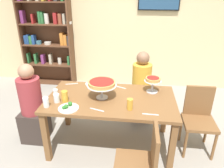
{
  "coord_description": "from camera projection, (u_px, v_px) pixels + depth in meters",
  "views": [
    {
      "loc": [
        0.31,
        -2.37,
        2.02
      ],
      "look_at": [
        0.0,
        0.1,
        0.89
      ],
      "focal_mm": 33.99,
      "sensor_mm": 36.0,
      "label": 1
    }
  ],
  "objects": [
    {
      "name": "chair_head_east",
      "position": [
        199.0,
        116.0,
        2.78
      ],
      "size": [
        0.4,
        0.4,
        0.87
      ],
      "rotation": [
        0.0,
        0.0,
        3.14
      ],
      "color": "brown",
      "rests_on": "ground_plane"
    },
    {
      "name": "ground_plane",
      "position": [
        111.0,
        144.0,
        3.01
      ],
      "size": [
        12.0,
        12.0,
        0.0
      ],
      "primitive_type": "plane",
      "color": "gray"
    },
    {
      "name": "bookshelf",
      "position": [
        47.0,
        33.0,
        4.55
      ],
      "size": [
        1.13,
        0.3,
        2.21
      ],
      "color": "brown",
      "rests_on": "ground_plane"
    },
    {
      "name": "salad_plate_far_diner",
      "position": [
        92.0,
        83.0,
        3.08
      ],
      "size": [
        0.21,
        0.21,
        0.07
      ],
      "color": "white",
      "rests_on": "dining_table"
    },
    {
      "name": "cutlery_knife_far",
      "position": [
        150.0,
        114.0,
        2.35
      ],
      "size": [
        0.18,
        0.02,
        0.0
      ],
      "primitive_type": "cube",
      "rotation": [
        0.0,
        0.0,
        -0.03
      ],
      "color": "silver",
      "rests_on": "dining_table"
    },
    {
      "name": "cutlery_fork_far",
      "position": [
        72.0,
        84.0,
        3.1
      ],
      "size": [
        0.18,
        0.07,
        0.0
      ],
      "primitive_type": "cube",
      "rotation": [
        0.0,
        0.0,
        3.45
      ],
      "color": "silver",
      "rests_on": "dining_table"
    },
    {
      "name": "deep_dish_pizza_stand",
      "position": [
        102.0,
        84.0,
        2.63
      ],
      "size": [
        0.37,
        0.37,
        0.23
      ],
      "color": "silver",
      "rests_on": "dining_table"
    },
    {
      "name": "water_glass_clear_spare",
      "position": [
        46.0,
        102.0,
        2.48
      ],
      "size": [
        0.07,
        0.07,
        0.12
      ],
      "primitive_type": "cylinder",
      "color": "white",
      "rests_on": "dining_table"
    },
    {
      "name": "cutlery_fork_near",
      "position": [
        97.0,
        110.0,
        2.44
      ],
      "size": [
        0.18,
        0.07,
        0.0
      ],
      "primitive_type": "cube",
      "rotation": [
        0.0,
        0.0,
        -0.32
      ],
      "color": "silver",
      "rests_on": "dining_table"
    },
    {
      "name": "beer_glass_amber_tall",
      "position": [
        65.0,
        96.0,
        2.6
      ],
      "size": [
        0.08,
        0.08,
        0.14
      ],
      "primitive_type": "cylinder",
      "color": "gold",
      "rests_on": "dining_table"
    },
    {
      "name": "salad_plate_near_diner",
      "position": [
        68.0,
        107.0,
        2.46
      ],
      "size": [
        0.24,
        0.24,
        0.07
      ],
      "color": "white",
      "rests_on": "dining_table"
    },
    {
      "name": "diner_far_right",
      "position": [
        141.0,
        91.0,
        3.45
      ],
      "size": [
        0.34,
        0.34,
        1.15
      ],
      "rotation": [
        0.0,
        0.0,
        -1.57
      ],
      "color": "#382D28",
      "rests_on": "ground_plane"
    },
    {
      "name": "chair_near_right",
      "position": [
        142.0,
        162.0,
        2.05
      ],
      "size": [
        0.4,
        0.4,
        0.87
      ],
      "rotation": [
        0.0,
        0.0,
        1.57
      ],
      "color": "brown",
      "rests_on": "ground_plane"
    },
    {
      "name": "beer_glass_amber_short",
      "position": [
        130.0,
        104.0,
        2.42
      ],
      "size": [
        0.07,
        0.07,
        0.13
      ],
      "primitive_type": "cylinder",
      "color": "gold",
      "rests_on": "dining_table"
    },
    {
      "name": "water_glass_clear_far",
      "position": [
        57.0,
        98.0,
        2.59
      ],
      "size": [
        0.07,
        0.07,
        0.11
      ],
      "primitive_type": "cylinder",
      "color": "white",
      "rests_on": "dining_table"
    },
    {
      "name": "personal_pizza_stand",
      "position": [
        153.0,
        81.0,
        2.8
      ],
      "size": [
        0.23,
        0.23,
        0.21
      ],
      "color": "silver",
      "rests_on": "dining_table"
    },
    {
      "name": "cutlery_knife_near",
      "position": [
        120.0,
        87.0,
        2.99
      ],
      "size": [
        0.17,
        0.08,
        0.0
      ],
      "primitive_type": "cube",
      "rotation": [
        0.0,
        0.0,
        2.77
      ],
      "color": "silver",
      "rests_on": "dining_table"
    },
    {
      "name": "water_glass_clear_near",
      "position": [
        56.0,
        93.0,
        2.74
      ],
      "size": [
        0.06,
        0.06,
        0.09
      ],
      "primitive_type": "cylinder",
      "color": "white",
      "rests_on": "dining_table"
    },
    {
      "name": "diner_head_west",
      "position": [
        33.0,
        109.0,
        2.93
      ],
      "size": [
        0.34,
        0.34,
        1.15
      ],
      "color": "#382D28",
      "rests_on": "ground_plane"
    },
    {
      "name": "rear_partition",
      "position": [
        125.0,
        21.0,
        4.42
      ],
      "size": [
        8.0,
        0.12,
        2.8
      ],
      "primitive_type": "cube",
      "color": "beige",
      "rests_on": "ground_plane"
    },
    {
      "name": "dining_table",
      "position": [
        111.0,
        104.0,
        2.74
      ],
      "size": [
        1.63,
        0.91,
        0.74
      ],
      "color": "brown",
      "rests_on": "ground_plane"
    }
  ]
}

